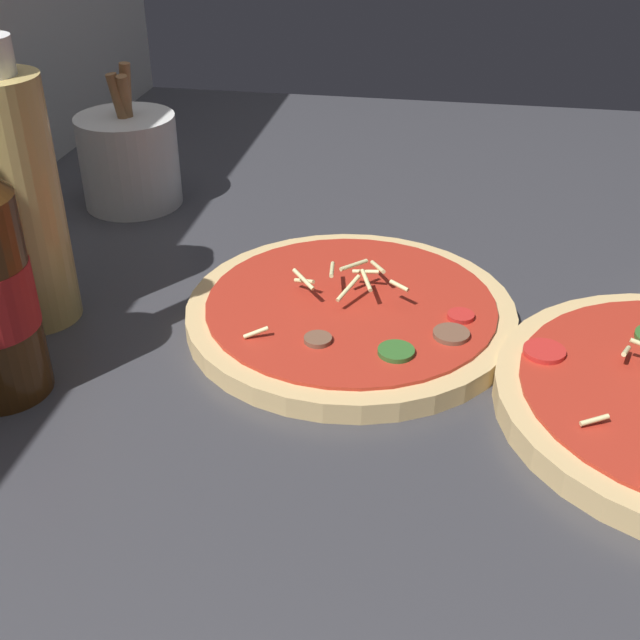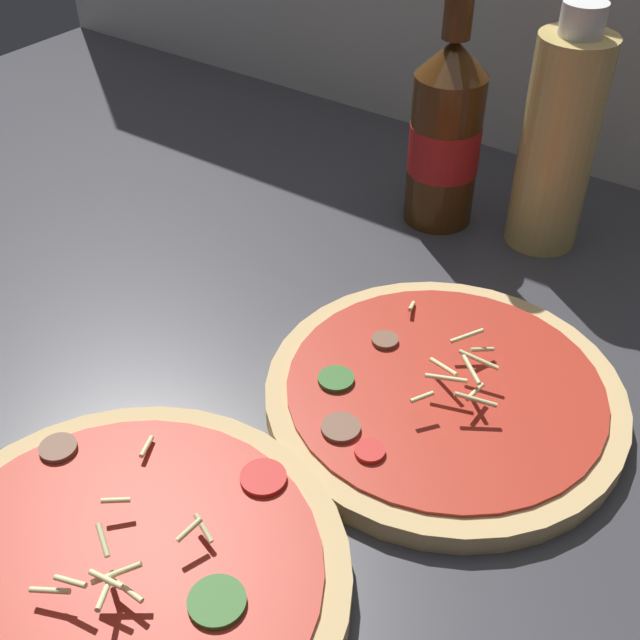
# 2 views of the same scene
# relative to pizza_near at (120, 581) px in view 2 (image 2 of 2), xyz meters

# --- Properties ---
(counter_slab) EXTENTS (1.60, 0.90, 0.03)m
(counter_slab) POSITION_rel_pizza_near_xyz_m (-0.03, 0.25, -0.02)
(counter_slab) COLOR #38383D
(counter_slab) RESTS_ON ground
(pizza_near) EXTENTS (0.29, 0.29, 0.06)m
(pizza_near) POSITION_rel_pizza_near_xyz_m (0.00, 0.00, 0.00)
(pizza_near) COLOR tan
(pizza_near) RESTS_ON counter_slab
(pizza_far) EXTENTS (0.28, 0.28, 0.05)m
(pizza_far) POSITION_rel_pizza_near_xyz_m (0.08, 0.27, -0.00)
(pizza_far) COLOR tan
(pizza_far) RESTS_ON counter_slab
(beer_bottle) EXTENTS (0.07, 0.07, 0.28)m
(beer_bottle) POSITION_rel_pizza_near_xyz_m (-0.06, 0.51, 0.09)
(beer_bottle) COLOR #47280F
(beer_bottle) RESTS_ON counter_slab
(oil_bottle) EXTENTS (0.07, 0.07, 0.24)m
(oil_bottle) POSITION_rel_pizza_near_xyz_m (0.05, 0.54, 0.10)
(oil_bottle) COLOR #D6B766
(oil_bottle) RESTS_ON counter_slab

